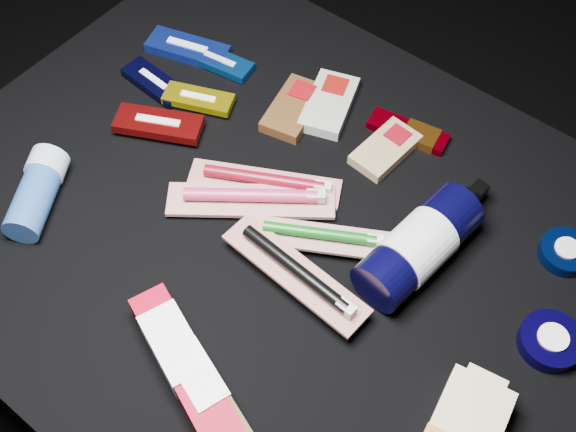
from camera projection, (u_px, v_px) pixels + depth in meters
The scene contains 21 objects.
ground at pixel (278, 343), 1.31m from camera, with size 3.00×3.00×0.00m, color black.
cloth_table at pixel (277, 292), 1.15m from camera, with size 0.98×0.78×0.40m, color black.
luna_bar_0 at pixel (188, 49), 1.16m from camera, with size 0.14×0.09×0.02m.
luna_bar_1 at pixel (220, 62), 1.14m from camera, with size 0.11×0.06×0.01m.
luna_bar_2 at pixel (154, 82), 1.11m from camera, with size 0.11×0.05×0.01m.
luna_bar_3 at pixel (198, 99), 1.09m from camera, with size 0.11×0.08×0.01m.
luna_bar_4 at pixel (159, 124), 1.06m from camera, with size 0.14×0.10×0.02m.
clif_bar_0 at pixel (295, 106), 1.09m from camera, with size 0.08×0.12×0.02m.
clif_bar_1 at pixel (330, 102), 1.09m from camera, with size 0.10×0.13×0.02m.
clif_bar_2 at pixel (387, 148), 1.04m from camera, with size 0.06×0.11×0.02m.
power_bar at pixel (412, 133), 1.06m from camera, with size 0.12×0.06×0.01m.
lotion_bottle at pixel (419, 246), 0.92m from camera, with size 0.09×0.24×0.07m.
cream_tin_upper at pixel (565, 252), 0.94m from camera, with size 0.07×0.07×0.02m.
cream_tin_lower at pixel (550, 341), 0.87m from camera, with size 0.08×0.08×0.02m.
deodorant_stick at pixel (37, 192), 0.98m from camera, with size 0.11×0.14×0.05m.
toothbrush_pack_0 at pixel (266, 182), 1.01m from camera, with size 0.21×0.14×0.02m.
toothbrush_pack_1 at pixel (253, 198), 0.98m from camera, with size 0.22×0.18×0.03m.
toothbrush_pack_2 at pixel (321, 236), 0.94m from camera, with size 0.19×0.13×0.02m.
toothbrush_pack_3 at pixel (297, 272), 0.90m from camera, with size 0.22×0.06×0.02m.
toothpaste_carton_red at pixel (182, 361), 0.85m from camera, with size 0.22×0.12×0.04m.
toothpaste_carton_green at pixel (205, 390), 0.83m from camera, with size 0.18×0.10×0.03m.
Camera 1 is at (0.35, -0.41, 1.22)m, focal length 45.00 mm.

